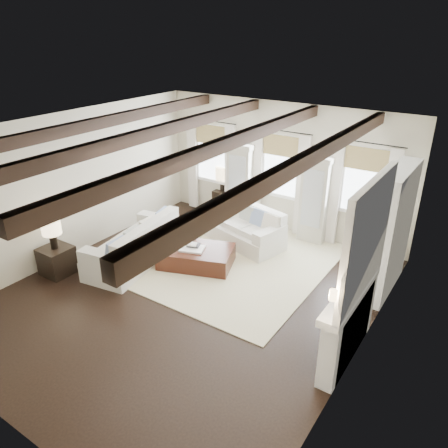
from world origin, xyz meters
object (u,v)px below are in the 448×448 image
Objects in this scene: sofa_back at (243,227)px; ottoman at (196,257)px; sofa_left at (136,247)px; side_table_back at (223,202)px; side_table_front at (57,261)px.

sofa_back reaches higher than ottoman.
sofa_left is 3.77× the size of side_table_back.
sofa_back is 1.84m from side_table_back.
sofa_back is at bearing 57.95° from sofa_left.
sofa_back is at bearing 61.20° from ottoman.
sofa_left is 1.34m from ottoman.
ottoman is 2.59× the size of side_table_front.
sofa_left is 1.59× the size of ottoman.
sofa_left reaches higher than side_table_back.
sofa_back is 3.49× the size of side_table_back.
sofa_back is 2.62m from sofa_left.
sofa_left is 4.13× the size of side_table_front.
ottoman is 2.94m from side_table_front.
side_table_back is at bearing 90.19° from sofa_left.
ottoman is at bearing 29.88° from sofa_left.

